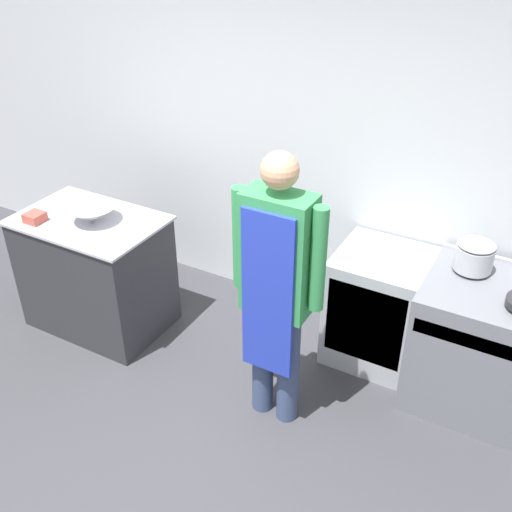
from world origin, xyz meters
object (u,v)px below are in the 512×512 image
(stove, at_px, (484,346))
(plastic_tub, at_px, (35,217))
(fridge_unit, at_px, (378,307))
(stock_pot, at_px, (474,255))
(person_cook, at_px, (277,282))
(mixing_bowl, at_px, (92,214))

(stove, height_order, plastic_tub, plastic_tub)
(fridge_unit, height_order, stock_pot, stock_pot)
(fridge_unit, relative_size, plastic_tub, 6.65)
(stove, relative_size, fridge_unit, 1.07)
(stock_pot, bearing_deg, person_cook, -135.34)
(plastic_tub, relative_size, stock_pot, 0.53)
(fridge_unit, height_order, person_cook, person_cook)
(stove, height_order, stock_pot, stock_pot)
(mixing_bowl, relative_size, plastic_tub, 2.74)
(stove, distance_m, stock_pot, 0.61)
(mixing_bowl, relative_size, stock_pot, 1.45)
(stock_pot, bearing_deg, plastic_tub, -162.28)
(fridge_unit, bearing_deg, stock_pot, 3.89)
(fridge_unit, distance_m, person_cook, 1.15)
(stove, relative_size, plastic_tub, 7.10)
(stove, xyz_separation_m, mixing_bowl, (-2.74, -0.59, 0.54))
(mixing_bowl, xyz_separation_m, stock_pot, (2.55, 0.73, 0.02))
(fridge_unit, xyz_separation_m, mixing_bowl, (-1.98, -0.69, 0.56))
(stove, bearing_deg, mixing_bowl, -167.81)
(person_cook, bearing_deg, plastic_tub, -179.86)
(person_cook, xyz_separation_m, plastic_tub, (-1.97, -0.00, -0.08))
(fridge_unit, xyz_separation_m, person_cook, (-0.38, -0.89, 0.62))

